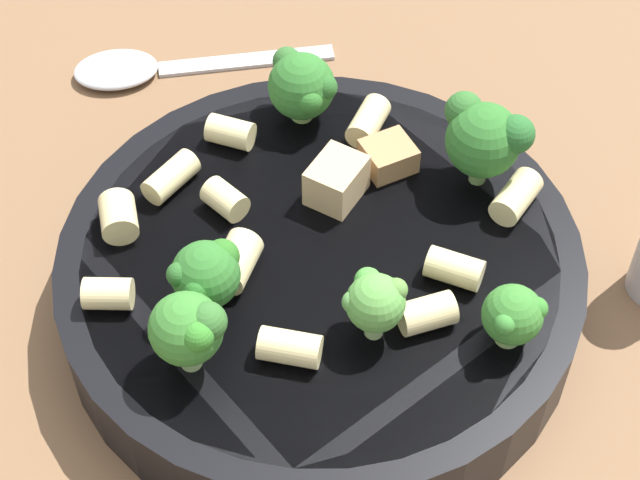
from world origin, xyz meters
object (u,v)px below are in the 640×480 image
object	(u,v)px
broccoli_floret_0	(302,86)
rigatoni_1	(106,286)
broccoli_floret_2	(484,137)
rigatoni_4	(427,313)
broccoli_floret_4	(189,329)
chicken_chunk_1	(388,156)
broccoli_floret_1	(206,275)
rigatoni_2	(225,199)
rigatoni_8	(454,269)
chicken_chunk_0	(337,180)
rigatoni_7	(118,217)
spoon	(150,67)
broccoli_floret_3	(513,316)
rigatoni_5	(233,254)
pasta_bowl	(320,275)
rigatoni_3	(519,203)
rigatoni_10	(368,121)
broccoli_floret_5	(375,301)
rigatoni_0	(290,347)
rigatoni_9	(171,177)
rigatoni_6	(230,132)

from	to	relation	value
broccoli_floret_0	rigatoni_1	distance (m)	0.15
broccoli_floret_2	rigatoni_4	world-z (taller)	broccoli_floret_2
broccoli_floret_4	chicken_chunk_1	size ratio (longest dim) A/B	1.74
broccoli_floret_1	rigatoni_2	size ratio (longest dim) A/B	1.85
rigatoni_8	chicken_chunk_0	xyz separation A→B (m)	(0.07, 0.04, 0.00)
rigatoni_7	spoon	xyz separation A→B (m)	(0.15, -0.04, -0.04)
rigatoni_1	rigatoni_2	size ratio (longest dim) A/B	1.05
broccoli_floret_3	rigatoni_4	size ratio (longest dim) A/B	1.28
rigatoni_5	rigatoni_8	xyz separation A→B (m)	(-0.04, -0.10, -0.00)
chicken_chunk_0	rigatoni_7	bearing A→B (deg)	84.88
pasta_bowl	broccoli_floret_1	world-z (taller)	broccoli_floret_1
rigatoni_1	spoon	size ratio (longest dim) A/B	0.14
rigatoni_7	spoon	world-z (taller)	rigatoni_7
broccoli_floret_3	rigatoni_5	distance (m)	0.13
broccoli_floret_3	rigatoni_8	distance (m)	0.04
broccoli_floret_1	chicken_chunk_0	size ratio (longest dim) A/B	1.38
broccoli_floret_2	broccoli_floret_4	xyz separation A→B (m)	(-0.07, 0.16, -0.00)
broccoli_floret_0	rigatoni_1	xyz separation A→B (m)	(-0.09, 0.12, -0.01)
rigatoni_3	chicken_chunk_0	xyz separation A→B (m)	(0.04, 0.08, 0.00)
rigatoni_7	rigatoni_10	size ratio (longest dim) A/B	0.78
pasta_bowl	broccoli_floret_3	bearing A→B (deg)	-137.63
broccoli_floret_5	rigatoni_0	world-z (taller)	broccoli_floret_5
rigatoni_0	rigatoni_9	xyz separation A→B (m)	(0.12, 0.03, -0.00)
broccoli_floret_4	rigatoni_8	world-z (taller)	broccoli_floret_4
broccoli_floret_1	chicken_chunk_0	bearing A→B (deg)	-57.45
rigatoni_10	broccoli_floret_4	bearing A→B (deg)	134.16
broccoli_floret_3	spoon	world-z (taller)	broccoli_floret_3
broccoli_floret_2	broccoli_floret_5	distance (m)	0.11
rigatoni_8	spoon	xyz separation A→B (m)	(0.23, 0.10, -0.04)
rigatoni_1	rigatoni_8	bearing A→B (deg)	-103.41
rigatoni_8	broccoli_floret_3	bearing A→B (deg)	-164.80
pasta_bowl	broccoli_floret_0	world-z (taller)	broccoli_floret_0
rigatoni_4	broccoli_floret_0	bearing A→B (deg)	5.85
rigatoni_1	rigatoni_3	bearing A→B (deg)	-92.37
rigatoni_0	rigatoni_9	distance (m)	0.12
broccoli_floret_5	chicken_chunk_1	size ratio (longest dim) A/B	1.46
broccoli_floret_0	rigatoni_6	distance (m)	0.04
rigatoni_9	rigatoni_3	bearing A→B (deg)	-113.03
broccoli_floret_1	broccoli_floret_2	xyz separation A→B (m)	(0.04, -0.15, 0.01)
spoon	broccoli_floret_5	bearing A→B (deg)	-167.05
broccoli_floret_3	chicken_chunk_0	xyz separation A→B (m)	(0.11, 0.05, -0.01)
chicken_chunk_0	spoon	bearing A→B (deg)	22.04
rigatoni_3	rigatoni_8	bearing A→B (deg)	122.40
rigatoni_8	rigatoni_10	world-z (taller)	same
rigatoni_0	rigatoni_10	size ratio (longest dim) A/B	0.97
broccoli_floret_5	rigatoni_10	bearing A→B (deg)	-17.64
broccoli_floret_5	rigatoni_0	xyz separation A→B (m)	(-0.00, 0.04, -0.01)
broccoli_floret_3	rigatoni_4	bearing A→B (deg)	59.47
broccoli_floret_3	broccoli_floret_5	bearing A→B (deg)	68.62
chicken_chunk_1	rigatoni_6	bearing A→B (deg)	61.15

